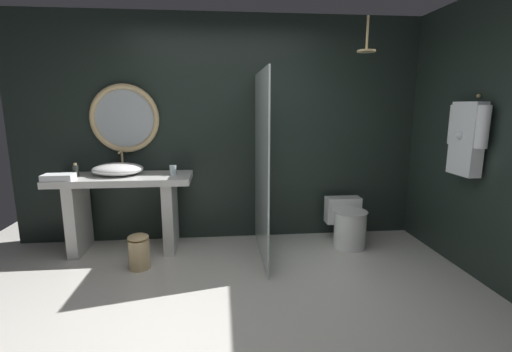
{
  "coord_description": "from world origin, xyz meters",
  "views": [
    {
      "loc": [
        -0.05,
        -2.42,
        1.6
      ],
      "look_at": [
        0.27,
        0.83,
        0.95
      ],
      "focal_mm": 25.5,
      "sensor_mm": 36.0,
      "label": 1
    }
  ],
  "objects": [
    {
      "name": "ground_plane",
      "position": [
        0.0,
        0.0,
        0.0
      ],
      "size": [
        5.76,
        5.76,
        0.0
      ],
      "primitive_type": "plane",
      "color": "silver"
    },
    {
      "name": "back_wall_panel",
      "position": [
        0.0,
        1.9,
        1.3
      ],
      "size": [
        4.8,
        0.1,
        2.6
      ],
      "primitive_type": "cube",
      "color": "#1E2823",
      "rests_on": "ground_plane"
    },
    {
      "name": "side_wall_right",
      "position": [
        2.35,
        0.76,
        1.3
      ],
      "size": [
        0.1,
        2.47,
        2.6
      ],
      "primitive_type": "cube",
      "color": "#1E2823",
      "rests_on": "ground_plane"
    },
    {
      "name": "vanity_counter",
      "position": [
        -1.11,
        1.54,
        0.56
      ],
      "size": [
        1.47,
        0.58,
        0.84
      ],
      "color": "silver",
      "rests_on": "ground_plane"
    },
    {
      "name": "vessel_sink",
      "position": [
        -1.16,
        1.57,
        0.91
      ],
      "size": [
        0.53,
        0.44,
        0.24
      ],
      "color": "white",
      "rests_on": "vanity_counter"
    },
    {
      "name": "tumbler_cup",
      "position": [
        -0.56,
        1.53,
        0.9
      ],
      "size": [
        0.07,
        0.07,
        0.11
      ],
      "primitive_type": "cylinder",
      "color": "silver",
      "rests_on": "vanity_counter"
    },
    {
      "name": "soap_dispenser",
      "position": [
        -1.58,
        1.53,
        0.91
      ],
      "size": [
        0.06,
        0.06,
        0.15
      ],
      "color": "#282D28",
      "rests_on": "vanity_counter"
    },
    {
      "name": "round_wall_mirror",
      "position": [
        -1.11,
        1.81,
        1.44
      ],
      "size": [
        0.76,
        0.06,
        0.76
      ],
      "color": "#D6B77F"
    },
    {
      "name": "shower_glass_panel",
      "position": [
        0.37,
        1.26,
        0.96
      ],
      "size": [
        0.02,
        1.17,
        1.93
      ],
      "primitive_type": "cube",
      "color": "silver",
      "rests_on": "ground_plane"
    },
    {
      "name": "rain_shower_head",
      "position": [
        1.5,
        1.44,
        2.19
      ],
      "size": [
        0.19,
        0.19,
        0.36
      ],
      "color": "#D6B77F"
    },
    {
      "name": "hanging_bathrobe",
      "position": [
        2.21,
        0.72,
        1.31
      ],
      "size": [
        0.2,
        0.49,
        0.74
      ],
      "color": "#D6B77F"
    },
    {
      "name": "toilet",
      "position": [
        1.39,
        1.44,
        0.26
      ],
      "size": [
        0.41,
        0.56,
        0.52
      ],
      "color": "white",
      "rests_on": "ground_plane"
    },
    {
      "name": "waste_bin",
      "position": [
        -0.87,
        1.05,
        0.18
      ],
      "size": [
        0.21,
        0.21,
        0.35
      ],
      "color": "#D6B77F",
      "rests_on": "ground_plane"
    },
    {
      "name": "folded_hand_towel",
      "position": [
        -1.68,
        1.35,
        0.88
      ],
      "size": [
        0.3,
        0.19,
        0.06
      ],
      "primitive_type": "cube",
      "rotation": [
        0.0,
        0.0,
        0.03
      ],
      "color": "white",
      "rests_on": "vanity_counter"
    }
  ]
}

